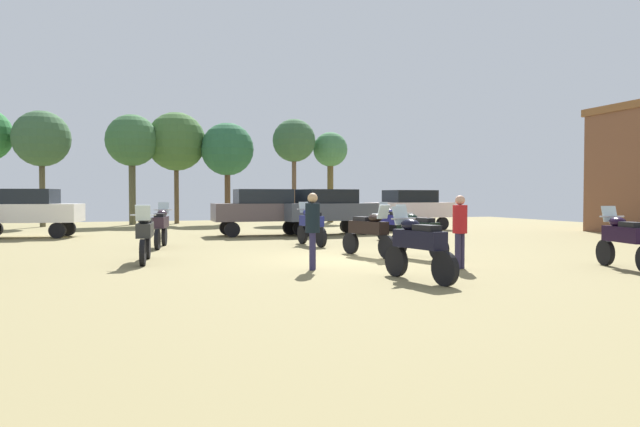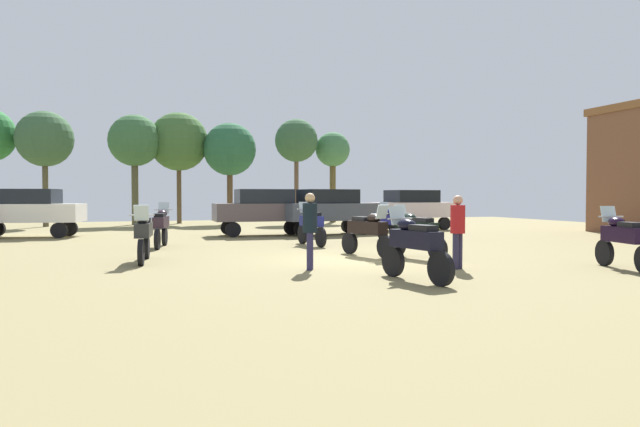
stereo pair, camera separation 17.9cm
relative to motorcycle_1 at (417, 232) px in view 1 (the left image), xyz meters
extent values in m
cube|color=olive|center=(-1.72, 0.21, -0.73)|extent=(44.00, 52.00, 0.02)
cylinder|color=black|center=(-0.21, 0.74, -0.41)|extent=(0.29, 0.65, 0.64)
cylinder|color=black|center=(0.23, -0.80, -0.41)|extent=(0.29, 0.65, 0.64)
cube|color=black|center=(0.01, -0.03, 0.09)|extent=(0.72, 1.41, 0.36)
ellipsoid|color=black|center=(-0.08, 0.27, 0.37)|extent=(0.44, 0.55, 0.24)
cube|color=black|center=(0.07, -0.26, 0.33)|extent=(0.44, 0.62, 0.12)
cube|color=silver|center=(-0.17, 0.59, 0.55)|extent=(0.39, 0.25, 0.39)
cylinder|color=#B7B7BC|center=(-0.14, 0.50, 0.49)|extent=(0.61, 0.21, 0.04)
cylinder|color=black|center=(3.64, -2.93, -0.41)|extent=(0.25, 0.65, 0.64)
cube|color=black|center=(3.48, -3.69, 0.09)|extent=(0.64, 1.36, 0.36)
ellipsoid|color=black|center=(3.54, -3.40, 0.37)|extent=(0.42, 0.54, 0.24)
cube|color=black|center=(3.43, -3.91, 0.33)|extent=(0.41, 0.61, 0.12)
cube|color=silver|center=(3.61, -3.08, 0.55)|extent=(0.38, 0.23, 0.39)
cylinder|color=#B7B7BC|center=(3.59, -3.17, 0.49)|extent=(0.61, 0.17, 0.04)
cylinder|color=black|center=(-2.12, -3.12, -0.39)|extent=(0.25, 0.67, 0.66)
cylinder|color=black|center=(-1.81, -4.60, -0.39)|extent=(0.25, 0.67, 0.66)
cube|color=black|center=(-1.96, -3.86, 0.12)|extent=(0.62, 1.33, 0.36)
ellipsoid|color=black|center=(-2.02, -3.58, 0.40)|extent=(0.41, 0.54, 0.24)
cube|color=black|center=(-1.92, -4.08, 0.36)|extent=(0.41, 0.61, 0.12)
cube|color=silver|center=(-2.09, -3.26, 0.58)|extent=(0.38, 0.22, 0.39)
cylinder|color=#B7B7BC|center=(-2.07, -3.36, 0.52)|extent=(0.61, 0.16, 0.04)
cylinder|color=black|center=(-7.24, 0.43, -0.40)|extent=(0.18, 0.67, 0.66)
cylinder|color=black|center=(-7.10, 2.04, -0.40)|extent=(0.18, 0.67, 0.66)
cube|color=#282928|center=(-7.17, 1.24, 0.11)|extent=(0.48, 1.41, 0.36)
ellipsoid|color=#282928|center=(-7.20, 0.93, 0.39)|extent=(0.36, 0.51, 0.24)
cube|color=black|center=(-7.15, 1.48, 0.35)|extent=(0.35, 0.58, 0.12)
cube|color=silver|center=(-7.23, 0.58, 0.57)|extent=(0.37, 0.18, 0.39)
cylinder|color=#B7B7BC|center=(-7.22, 0.69, 0.51)|extent=(0.62, 0.09, 0.04)
cylinder|color=black|center=(1.68, 6.14, -0.40)|extent=(0.18, 0.65, 0.65)
cylinder|color=black|center=(1.84, 4.56, -0.40)|extent=(0.18, 0.65, 0.65)
cube|color=navy|center=(1.76, 5.35, 0.10)|extent=(0.49, 1.37, 0.36)
ellipsoid|color=navy|center=(1.73, 5.65, 0.38)|extent=(0.37, 0.51, 0.24)
cube|color=black|center=(1.78, 5.12, 0.34)|extent=(0.35, 0.59, 0.12)
cube|color=silver|center=(1.70, 5.98, 0.56)|extent=(0.37, 0.19, 0.39)
cylinder|color=#B7B7BC|center=(1.71, 5.88, 0.50)|extent=(0.62, 0.10, 0.04)
cylinder|color=black|center=(-0.88, 0.05, -0.41)|extent=(0.30, 0.65, 0.64)
cylinder|color=black|center=(-1.35, 1.61, -0.41)|extent=(0.30, 0.65, 0.64)
cube|color=black|center=(-1.12, 0.83, 0.09)|extent=(0.75, 1.43, 0.36)
ellipsoid|color=black|center=(-1.03, 0.53, 0.37)|extent=(0.45, 0.55, 0.24)
cube|color=black|center=(-1.19, 1.06, 0.33)|extent=(0.45, 0.62, 0.12)
cube|color=silver|center=(-0.93, 0.20, 0.55)|extent=(0.39, 0.25, 0.39)
cylinder|color=#B7B7BC|center=(-0.96, 0.30, 0.49)|extent=(0.60, 0.21, 0.04)
cylinder|color=black|center=(-6.47, 6.18, -0.39)|extent=(0.24, 0.67, 0.66)
cylinder|color=black|center=(-6.75, 4.63, -0.39)|extent=(0.24, 0.67, 0.66)
cube|color=#2D1F29|center=(-6.61, 5.41, 0.12)|extent=(0.59, 1.39, 0.36)
ellipsoid|color=#2D1F29|center=(-6.56, 5.70, 0.40)|extent=(0.40, 0.53, 0.24)
cube|color=black|center=(-6.66, 5.17, 0.36)|extent=(0.40, 0.60, 0.12)
cube|color=silver|center=(-6.50, 6.03, 0.58)|extent=(0.38, 0.21, 0.39)
cylinder|color=#B7B7BC|center=(-6.52, 5.93, 0.52)|extent=(0.62, 0.15, 0.04)
cylinder|color=black|center=(-1.73, 5.45, -0.39)|extent=(0.21, 0.68, 0.67)
cylinder|color=black|center=(-1.52, 3.92, -0.39)|extent=(0.21, 0.68, 0.67)
cube|color=navy|center=(-1.63, 4.68, 0.13)|extent=(0.53, 1.35, 0.36)
ellipsoid|color=navy|center=(-1.67, 4.98, 0.41)|extent=(0.38, 0.52, 0.24)
cube|color=black|center=(-1.59, 4.46, 0.37)|extent=(0.37, 0.60, 0.12)
cube|color=silver|center=(-1.71, 5.30, 0.59)|extent=(0.38, 0.20, 0.39)
cylinder|color=#B7B7BC|center=(-1.70, 5.20, 0.53)|extent=(0.62, 0.12, 0.04)
cylinder|color=black|center=(-3.62, 9.37, -0.40)|extent=(0.64, 0.22, 0.64)
cylinder|color=black|center=(-3.62, 10.81, -0.40)|extent=(0.64, 0.22, 0.64)
cylinder|color=black|center=(-0.70, 9.37, -0.40)|extent=(0.64, 0.22, 0.64)
cylinder|color=black|center=(-0.70, 10.81, -0.40)|extent=(0.64, 0.22, 0.64)
cube|color=#554849|center=(-2.16, 10.09, 0.29)|extent=(4.30, 1.80, 0.75)
cube|color=black|center=(-2.16, 10.09, 0.97)|extent=(2.37, 1.59, 0.61)
cylinder|color=black|center=(4.38, 10.96, -0.40)|extent=(0.66, 0.29, 0.64)
cylinder|color=black|center=(4.23, 12.39, -0.40)|extent=(0.66, 0.29, 0.64)
cylinder|color=black|center=(7.29, 11.28, -0.40)|extent=(0.66, 0.29, 0.64)
cylinder|color=black|center=(7.13, 12.71, -0.40)|extent=(0.66, 0.29, 0.64)
cube|color=silver|center=(5.76, 11.84, 0.29)|extent=(4.47, 2.26, 0.75)
cube|color=black|center=(5.76, 11.84, 0.97)|extent=(2.52, 1.83, 0.61)
cylinder|color=black|center=(-10.42, 10.93, -0.40)|extent=(0.67, 0.32, 0.64)
cylinder|color=black|center=(-10.19, 12.35, -0.40)|extent=(0.67, 0.32, 0.64)
cube|color=silver|center=(-11.75, 11.87, 0.29)|extent=(4.53, 2.47, 0.75)
cube|color=black|center=(-11.75, 11.87, 0.97)|extent=(2.59, 1.95, 0.61)
cylinder|color=black|center=(-0.67, 8.74, -0.40)|extent=(0.67, 0.34, 0.64)
cylinder|color=black|center=(-0.94, 10.16, -0.40)|extent=(0.67, 0.34, 0.64)
cylinder|color=black|center=(2.20, 9.29, -0.40)|extent=(0.67, 0.34, 0.64)
cylinder|color=black|center=(1.93, 10.71, -0.40)|extent=(0.67, 0.34, 0.64)
cube|color=#464C58|center=(0.63, 9.72, 0.29)|extent=(4.56, 2.58, 0.75)
cube|color=black|center=(0.63, 9.72, 0.97)|extent=(2.62, 2.00, 0.61)
cylinder|color=#292541|center=(-0.22, -2.46, -0.31)|extent=(0.14, 0.14, 0.84)
cylinder|color=#292541|center=(-0.07, -2.38, -0.31)|extent=(0.14, 0.14, 0.84)
cylinder|color=#AB191C|center=(-0.15, -2.42, 0.44)|extent=(0.46, 0.46, 0.66)
sphere|color=tan|center=(-0.15, -2.42, 0.89)|extent=(0.23, 0.23, 0.23)
cylinder|color=#29264B|center=(-3.46, -1.46, -0.29)|extent=(0.14, 0.14, 0.86)
cylinder|color=#29264B|center=(-3.53, -1.62, -0.29)|extent=(0.14, 0.14, 0.86)
cylinder|color=black|center=(-3.49, -1.54, 0.48)|extent=(0.44, 0.44, 0.68)
sphere|color=tan|center=(-3.49, -1.54, 0.94)|extent=(0.23, 0.23, 0.23)
cylinder|color=#4D472F|center=(-12.33, 20.56, 1.36)|extent=(0.30, 0.30, 4.18)
sphere|color=#375B37|center=(-12.33, 20.56, 4.14)|extent=(3.07, 3.07, 3.07)
cylinder|color=brown|center=(-5.02, 22.11, 1.40)|extent=(0.28, 0.28, 4.25)
sphere|color=#3B632F|center=(-5.02, 22.11, 4.34)|extent=(3.60, 3.60, 3.60)
cylinder|color=#513A25|center=(-2.01, 21.23, 1.21)|extent=(0.35, 0.35, 3.87)
sphere|color=#295E3B|center=(-2.01, 21.23, 3.87)|extent=(3.25, 3.25, 3.25)
cylinder|color=brown|center=(4.66, 21.05, 1.39)|extent=(0.40, 0.40, 4.23)
sphere|color=#3F7446|center=(4.66, 21.05, 4.01)|extent=(2.24, 2.24, 2.24)
cylinder|color=#4D4A31|center=(-7.61, 21.50, 1.43)|extent=(0.39, 0.39, 4.32)
sphere|color=#376337|center=(-7.61, 21.50, 4.28)|extent=(3.06, 3.06, 3.06)
cylinder|color=brown|center=(2.14, 20.77, 1.58)|extent=(0.28, 0.28, 4.60)
sphere|color=#355B37|center=(2.14, 20.77, 4.49)|extent=(2.71, 2.71, 2.71)
camera|label=1|loc=(-7.37, -14.14, 0.99)|focal=32.05mm
camera|label=2|loc=(-7.20, -14.20, 0.99)|focal=32.05mm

